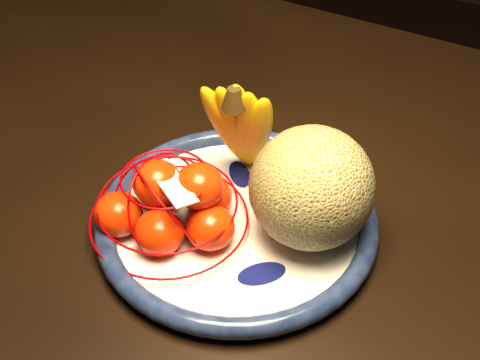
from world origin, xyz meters
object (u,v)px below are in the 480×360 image
at_px(dining_table, 259,232).
at_px(mandarin_bag, 172,204).
at_px(fruit_bowl, 237,221).
at_px(cantaloupe, 312,188).
at_px(banana_bunch, 242,124).

height_order(dining_table, mandarin_bag, mandarin_bag).
bearing_deg(fruit_bowl, cantaloupe, 10.24).
relative_size(fruit_bowl, mandarin_bag, 1.72).
bearing_deg(banana_bunch, mandarin_bag, -115.68).
relative_size(dining_table, banana_bunch, 9.79).
bearing_deg(cantaloupe, banana_bunch, 150.62).
distance_m(dining_table, mandarin_bag, 0.18).
height_order(dining_table, fruit_bowl, fruit_bowl).
distance_m(cantaloupe, banana_bunch, 0.12).
bearing_deg(mandarin_bag, dining_table, 59.53).
bearing_deg(mandarin_bag, cantaloupe, 18.42).
distance_m(dining_table, banana_bunch, 0.18).
distance_m(dining_table, cantaloupe, 0.19).
bearing_deg(fruit_bowl, mandarin_bag, -152.33).
bearing_deg(cantaloupe, mandarin_bag, -161.58).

